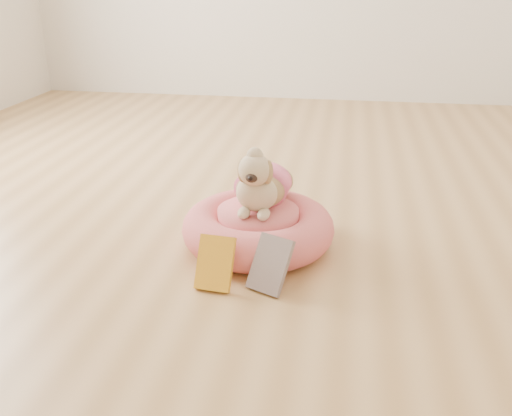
# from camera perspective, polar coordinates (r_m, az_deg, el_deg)

# --- Properties ---
(floor) EXTENTS (4.50, 4.50, 0.00)m
(floor) POSITION_cam_1_polar(r_m,az_deg,el_deg) (2.59, -3.51, 0.83)
(floor) COLOR #AB7D47
(floor) RESTS_ON ground
(pet_bed) EXTENTS (0.57, 0.57, 0.15)m
(pet_bed) POSITION_cam_1_polar(r_m,az_deg,el_deg) (2.14, 0.21, -2.01)
(pet_bed) COLOR #D95B55
(pet_bed) RESTS_ON floor
(dog) EXTENTS (0.27, 0.37, 0.26)m
(dog) POSITION_cam_1_polar(r_m,az_deg,el_deg) (2.09, 0.50, 3.51)
(dog) COLOR brown
(dog) RESTS_ON pet_bed
(book_yellow) EXTENTS (0.13, 0.12, 0.17)m
(book_yellow) POSITION_cam_1_polar(r_m,az_deg,el_deg) (1.87, -4.11, -5.51)
(book_yellow) COLOR yellow
(book_yellow) RESTS_ON floor
(book_white) EXTENTS (0.16, 0.15, 0.17)m
(book_white) POSITION_cam_1_polar(r_m,az_deg,el_deg) (1.85, 1.43, -5.66)
(book_white) COLOR silver
(book_white) RESTS_ON floor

